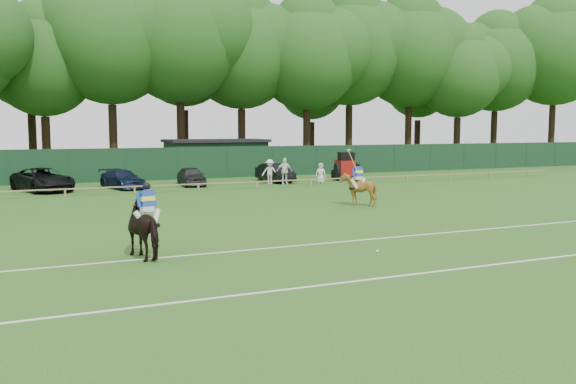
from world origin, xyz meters
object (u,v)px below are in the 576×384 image
estate_black (275,173)px  sedan_navy (122,179)px  horse_chestnut (358,189)px  polo_ball (377,251)px  spectator_mid (284,171)px  suv_black (43,180)px  horse_dark (148,228)px  spectator_right (321,173)px  hatch_grey (191,176)px  spectator_left (270,172)px  utility_shed (216,157)px  tractor (345,167)px

estate_black → sedan_navy: bearing=178.1°
horse_chestnut → polo_ball: bearing=60.1°
spectator_mid → polo_ball: size_ratio=20.99×
suv_black → polo_ball: (8.94, -24.95, -0.69)m
horse_dark → spectator_right: bearing=-143.7°
estate_black → polo_ball: bearing=-109.3°
suv_black → hatch_grey: bearing=-20.9°
spectator_right → horse_dark: bearing=-101.3°
spectator_left → utility_shed: bearing=117.2°
spectator_mid → polo_ball: (-6.87, -22.84, -0.90)m
suv_black → utility_shed: size_ratio=0.63×
estate_black → spectator_right: spectator_right is taller
sedan_navy → polo_ball: (4.06, -24.66, -0.58)m
sedan_navy → spectator_left: spectator_left is taller
hatch_grey → utility_shed: (4.44, 8.31, 0.88)m
horse_dark → horse_chestnut: horse_dark is taller
hatch_grey → spectator_left: size_ratio=2.19×
polo_ball → tractor: size_ratio=0.03×
estate_black → tractor: (5.67, -0.51, 0.33)m
estate_black → utility_shed: utility_shed is taller
sedan_navy → utility_shed: (9.15, 8.44, 0.92)m
suv_black → spectator_right: same height
spectator_left → utility_shed: 9.58m
suv_black → spectator_right: 18.73m
horse_chestnut → utility_shed: bearing=-90.9°
polo_ball → horse_chestnut: bearing=62.2°
hatch_grey → spectator_left: 5.55m
suv_black → polo_ball: size_ratio=59.05×
horse_chestnut → spectator_left: bearing=-94.3°
hatch_grey → spectator_right: (8.98, -2.20, 0.08)m
spectator_left → spectator_right: size_ratio=1.19×
sedan_navy → spectator_mid: 11.09m
suv_black → tractor: (21.68, -0.49, 0.28)m
suv_black → spectator_mid: (15.82, -2.11, 0.21)m
hatch_grey → estate_black: bearing=5.6°
suv_black → spectator_right: (18.58, -2.37, -0.00)m
horse_chestnut → sedan_navy: bearing=-57.7°
sedan_navy → estate_black: bearing=-14.4°
tractor → estate_black: bearing=-169.7°
hatch_grey → tractor: (12.09, -0.32, 0.36)m
spectator_right → tractor: size_ratio=0.51×
horse_dark → horse_chestnut: size_ratio=1.26×
polo_ball → spectator_right: bearing=66.9°
tractor → spectator_right: bearing=-133.5°
horse_dark → estate_black: size_ratio=0.52×
horse_chestnut → polo_ball: (-5.59, -10.60, -0.81)m
tractor → spectator_left: bearing=-157.2°
sedan_navy → spectator_left: (10.13, -1.07, 0.26)m
sedan_navy → hatch_grey: bearing=-14.4°
horse_chestnut → tractor: tractor is taller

